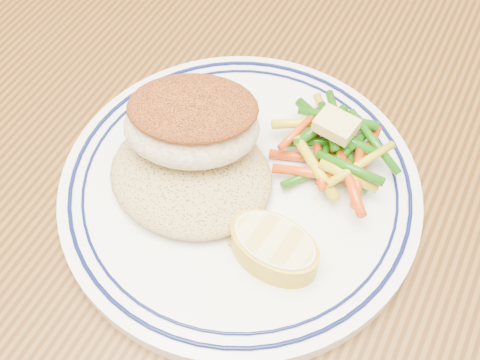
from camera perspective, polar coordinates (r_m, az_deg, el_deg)
name	(u,v)px	position (r m, az deg, el deg)	size (l,w,h in m)	color
dining_table	(270,296)	(0.53, 2.91, -10.93)	(1.50, 0.90, 0.75)	#43270D
plate	(240,188)	(0.45, 0.00, -0.75)	(0.27, 0.27, 0.02)	white
rice_pilaf	(191,172)	(0.44, -4.70, 0.74)	(0.12, 0.11, 0.02)	#A58C52
fish_fillet	(192,122)	(0.43, -4.58, 5.49)	(0.12, 0.11, 0.05)	#F7EECC
vegetable_pile	(335,148)	(0.46, 8.96, 3.01)	(0.11, 0.10, 0.03)	#CE3F0A
butter_pat	(336,125)	(0.45, 9.10, 5.17)	(0.03, 0.02, 0.01)	#EBD373
lemon_wedge	(274,247)	(0.41, 3.24, -6.38)	(0.07, 0.06, 0.03)	gold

